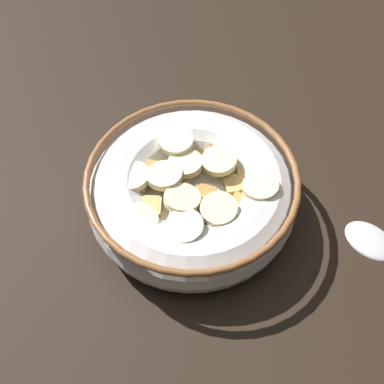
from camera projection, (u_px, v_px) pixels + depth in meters
ground_plane at (192, 217)px, 47.88cm from camera, size 103.34×103.34×2.00cm
cereal_bowl at (192, 193)px, 44.64cm from camera, size 18.41×18.41×5.83cm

